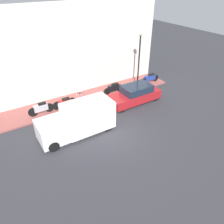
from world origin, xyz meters
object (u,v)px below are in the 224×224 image
(motorcycle_blue, at_px, (150,78))
(motorcycle_black, at_px, (114,88))
(motorcycle_red, at_px, (65,102))
(cafe_chair, at_px, (78,90))
(streetlamp, at_px, (139,52))
(delivery_van, at_px, (77,120))
(scooter_silver, at_px, (41,108))
(parked_car, at_px, (135,94))

(motorcycle_blue, relative_size, motorcycle_black, 1.10)
(motorcycle_red, xyz_separation_m, motorcycle_black, (0.04, -4.42, 0.03))
(motorcycle_blue, distance_m, cafe_chair, 6.81)
(motorcycle_black, bearing_deg, streetlamp, -100.61)
(cafe_chair, bearing_deg, delivery_van, 155.18)
(motorcycle_blue, relative_size, scooter_silver, 1.13)
(motorcycle_red, relative_size, cafe_chair, 2.03)
(parked_car, distance_m, motorcycle_black, 2.14)
(parked_car, bearing_deg, delivery_van, 103.52)
(delivery_van, bearing_deg, streetlamp, -67.33)
(delivery_van, relative_size, motorcycle_blue, 2.28)
(motorcycle_black, xyz_separation_m, cafe_chair, (1.09, 2.77, 0.07))
(delivery_van, bearing_deg, motorcycle_blue, -69.35)
(parked_car, xyz_separation_m, motorcycle_black, (2.02, 0.70, -0.10))
(streetlamp, xyz_separation_m, cafe_chair, (1.50, 4.97, -2.79))
(delivery_van, xyz_separation_m, motorcycle_red, (3.31, -0.41, -0.46))
(scooter_silver, bearing_deg, parked_car, -106.23)
(scooter_silver, xyz_separation_m, streetlamp, (-0.40, -8.39, 2.83))
(scooter_silver, bearing_deg, motorcycle_black, -89.89)
(motorcycle_black, bearing_deg, cafe_chair, 68.52)
(cafe_chair, bearing_deg, motorcycle_black, -111.48)
(delivery_van, height_order, cafe_chair, delivery_van)
(parked_car, bearing_deg, cafe_chair, 48.15)
(motorcycle_blue, distance_m, streetlamp, 3.36)
(cafe_chair, bearing_deg, scooter_silver, 107.89)
(motorcycle_red, relative_size, scooter_silver, 1.00)
(motorcycle_red, relative_size, streetlamp, 0.38)
(motorcycle_black, distance_m, scooter_silver, 6.19)
(delivery_van, height_order, motorcycle_red, delivery_van)
(motorcycle_red, relative_size, motorcycle_blue, 0.89)
(parked_car, relative_size, streetlamp, 0.86)
(motorcycle_red, bearing_deg, cafe_chair, -55.48)
(streetlamp, bearing_deg, motorcycle_black, 79.39)
(delivery_van, distance_m, motorcycle_blue, 9.38)
(parked_car, height_order, streetlamp, streetlamp)
(motorcycle_blue, bearing_deg, scooter_silver, 89.84)
(streetlamp, bearing_deg, motorcycle_red, 86.77)
(motorcycle_blue, relative_size, cafe_chair, 2.29)
(motorcycle_blue, height_order, scooter_silver, scooter_silver)
(motorcycle_red, bearing_deg, delivery_van, 172.95)
(parked_car, relative_size, scooter_silver, 2.28)
(delivery_van, xyz_separation_m, scooter_silver, (3.33, 1.37, -0.41))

